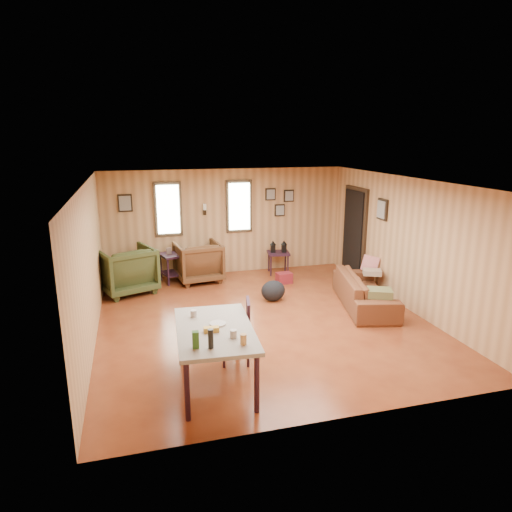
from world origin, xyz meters
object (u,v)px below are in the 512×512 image
(end_table, at_px, (175,262))
(dining_table, at_px, (215,334))
(recliner_green, at_px, (126,268))
(side_table, at_px, (278,251))
(sofa, at_px, (365,286))
(recliner_brown, at_px, (198,260))

(end_table, distance_m, dining_table, 4.54)
(recliner_green, bearing_deg, side_table, 166.97)
(sofa, height_order, recliner_green, recliner_green)
(recliner_brown, bearing_deg, dining_table, 77.12)
(recliner_green, relative_size, end_table, 1.34)
(dining_table, bearing_deg, sofa, 36.50)
(side_table, bearing_deg, recliner_green, -172.35)
(end_table, bearing_deg, side_table, -0.60)
(sofa, xyz_separation_m, end_table, (-3.28, 2.46, 0.04))
(end_table, height_order, side_table, side_table)
(side_table, bearing_deg, end_table, 179.40)
(recliner_brown, relative_size, dining_table, 0.59)
(recliner_brown, distance_m, recliner_green, 1.56)
(recliner_green, distance_m, side_table, 3.41)
(end_table, bearing_deg, recliner_green, -154.92)
(sofa, distance_m, end_table, 4.09)
(side_table, relative_size, dining_table, 0.49)
(sofa, distance_m, side_table, 2.60)
(side_table, distance_m, dining_table, 5.06)
(recliner_brown, bearing_deg, end_table, -18.89)
(sofa, xyz_separation_m, recliner_green, (-4.30, 1.98, 0.12))
(side_table, bearing_deg, sofa, -69.34)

